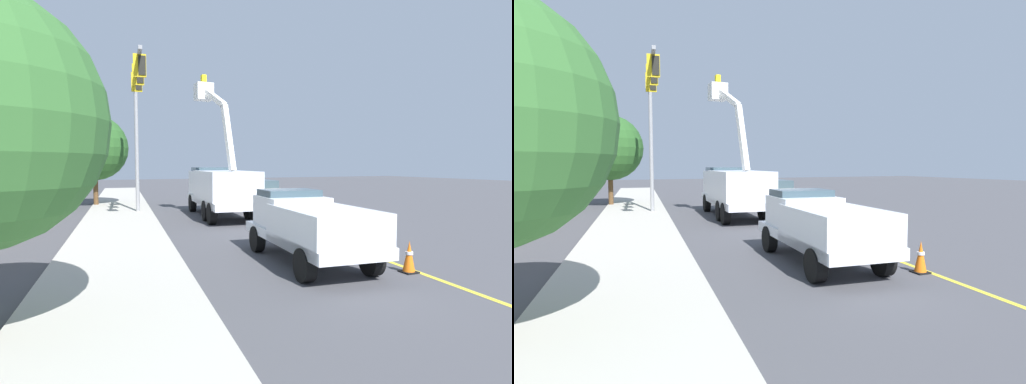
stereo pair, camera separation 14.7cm
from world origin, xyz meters
The scene contains 12 objects.
ground centered at (0.00, 0.00, 0.00)m, with size 120.00×120.00×0.00m, color #47474C.
sidewalk_far_side centered at (0.65, 7.61, 0.06)m, with size 60.00×3.60×0.12m, color #B2ADA3.
lane_centre_stripe centered at (0.00, 0.00, 0.00)m, with size 50.00×0.16×0.01m, color yellow.
utility_bucket_truck centered at (2.18, 2.16, 1.63)m, with size 8.38×3.19×7.71m.
service_pickup_truck centered at (-8.97, 3.10, 1.12)m, with size 5.76×2.57×2.06m.
passing_minivan centered at (8.97, -3.28, 0.97)m, with size 4.94×2.30×1.69m.
traffic_cone_leading centered at (-11.01, 1.21, 0.42)m, with size 0.40×0.40×0.85m.
traffic_cone_mid_front centered at (-6.04, 0.71, 0.41)m, with size 0.40×0.40×0.84m.
traffic_cone_mid_rear centered at (0.02, 0.23, 0.43)m, with size 0.40×0.40×0.88m.
traffic_cone_trailing centered at (6.08, 0.10, 0.37)m, with size 0.40×0.40×0.75m.
traffic_signal_mast centered at (3.31, 6.36, 6.04)m, with size 6.83×0.90×8.57m.
street_tree_right centered at (10.61, 8.35, 3.99)m, with size 4.43×4.43×6.21m.
Camera 1 is at (-19.22, 9.12, 2.88)m, focal length 28.56 mm.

